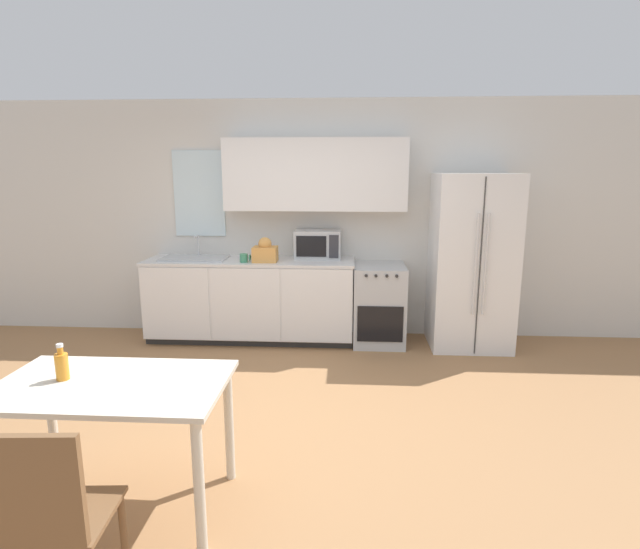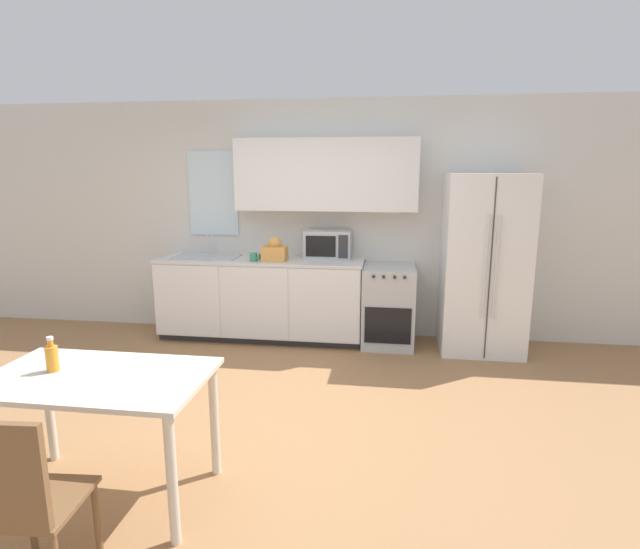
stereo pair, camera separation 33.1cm
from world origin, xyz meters
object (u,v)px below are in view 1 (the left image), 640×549
(microwave, at_px, (318,244))
(dining_chair_near, at_px, (52,512))
(drink_bottle, at_px, (62,365))
(dining_table, at_px, (112,401))
(oven_range, at_px, (379,304))
(refrigerator, at_px, (472,262))
(coffee_mug, at_px, (245,258))

(microwave, xyz_separation_m, dining_chair_near, (-0.85, -3.83, -0.56))
(drink_bottle, bearing_deg, dining_chair_near, -64.10)
(dining_table, bearing_deg, drink_bottle, 174.87)
(oven_range, xyz_separation_m, refrigerator, (0.99, -0.03, 0.50))
(microwave, bearing_deg, drink_bottle, -111.90)
(refrigerator, distance_m, dining_table, 3.93)
(coffee_mug, distance_m, dining_table, 2.81)
(microwave, height_order, coffee_mug, microwave)
(oven_range, bearing_deg, refrigerator, -1.83)
(oven_range, bearing_deg, microwave, 168.83)
(microwave, bearing_deg, coffee_mug, -159.13)
(oven_range, bearing_deg, drink_bottle, -123.38)
(refrigerator, bearing_deg, microwave, 174.27)
(refrigerator, height_order, coffee_mug, refrigerator)
(oven_range, relative_size, refrigerator, 0.47)
(oven_range, xyz_separation_m, microwave, (-0.70, 0.14, 0.65))
(oven_range, height_order, dining_table, oven_range)
(oven_range, height_order, refrigerator, refrigerator)
(microwave, bearing_deg, refrigerator, -5.73)
(refrigerator, xyz_separation_m, drink_bottle, (-2.91, -2.89, -0.09))
(oven_range, xyz_separation_m, dining_chair_near, (-1.55, -3.70, 0.09))
(drink_bottle, bearing_deg, oven_range, 56.62)
(microwave, height_order, dining_chair_near, microwave)
(dining_table, bearing_deg, refrigerator, 47.94)
(coffee_mug, bearing_deg, dining_chair_near, -91.18)
(oven_range, height_order, coffee_mug, coffee_mug)
(coffee_mug, height_order, drink_bottle, coffee_mug)
(oven_range, distance_m, microwave, 0.96)
(oven_range, xyz_separation_m, drink_bottle, (-1.92, -2.92, 0.41))
(dining_chair_near, height_order, drink_bottle, drink_bottle)
(coffee_mug, relative_size, dining_chair_near, 0.13)
(refrigerator, bearing_deg, coffee_mug, -177.02)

